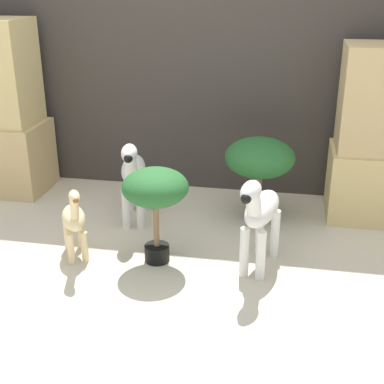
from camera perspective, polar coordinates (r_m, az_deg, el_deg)
ground_plane at (r=2.99m, az=-5.39°, el=-8.83°), size 14.00×14.00×0.00m
wall_back at (r=3.93m, az=-0.41°, el=15.91°), size 6.40×0.08×2.20m
rock_pillar_right at (r=3.69m, az=19.60°, el=5.44°), size 0.62×0.47×1.14m
zebra_right at (r=2.91m, az=7.25°, el=-2.24°), size 0.24×0.54×0.59m
zebra_left at (r=3.47m, az=-6.31°, el=2.04°), size 0.23×0.54×0.59m
giraffe_figurine at (r=3.12m, az=-12.47°, el=-2.91°), size 0.26×0.36×0.48m
potted_palm_front at (r=3.48m, az=7.23°, el=3.47°), size 0.45×0.45×0.57m
potted_palm_back at (r=2.94m, az=-3.93°, el=-0.01°), size 0.37×0.37×0.56m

